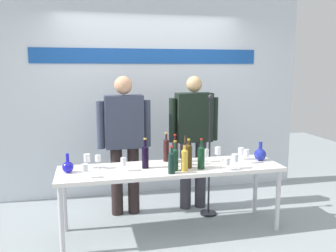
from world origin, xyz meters
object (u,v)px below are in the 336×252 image
at_px(display_table, 171,172).
at_px(decanter_blue_right, 260,154).
at_px(wine_bottle_2, 175,158).
at_px(wine_glass_right_5, 206,153).
at_px(wine_bottle_1, 189,155).
at_px(wine_bottle_5, 185,159).
at_px(wine_glass_left_1, 98,159).
at_px(wine_glass_right_4, 241,151).
at_px(wine_glass_right_1, 235,158).
at_px(wine_glass_right_3, 246,153).
at_px(wine_glass_left_3, 87,158).
at_px(wine_bottle_7, 145,156).
at_px(decanter_blue_left, 68,167).
at_px(wine_glass_left_0, 85,168).
at_px(wine_bottle_0, 201,156).
at_px(wine_bottle_8, 185,153).
at_px(wine_bottle_4, 172,162).
at_px(presenter_right, 194,134).
at_px(wine_bottle_6, 166,149).
at_px(wine_bottle_3, 175,150).
at_px(presenter_left, 124,136).
at_px(wine_glass_left_2, 123,162).
at_px(wine_glass_right_2, 227,162).
at_px(microphone_stand, 209,176).

relative_size(display_table, decanter_blue_right, 11.01).
height_order(wine_bottle_2, wine_glass_right_5, wine_bottle_2).
height_order(wine_bottle_1, wine_bottle_5, wine_bottle_1).
xyz_separation_m(wine_bottle_2, wine_glass_left_1, (-0.77, 0.25, -0.02)).
bearing_deg(wine_glass_right_4, wine_glass_right_1, -123.67).
bearing_deg(wine_glass_right_3, wine_glass_left_3, 173.36).
bearing_deg(wine_bottle_7, decanter_blue_left, 179.01).
distance_m(wine_bottle_2, wine_glass_left_0, 0.91).
bearing_deg(wine_glass_right_1, wine_bottle_0, 167.43).
height_order(wine_bottle_8, wine_glass_left_1, wine_bottle_8).
relative_size(wine_bottle_1, wine_bottle_4, 1.11).
height_order(presenter_right, wine_glass_right_1, presenter_right).
relative_size(wine_glass_left_3, wine_glass_right_5, 1.02).
xyz_separation_m(wine_bottle_5, wine_bottle_6, (-0.10, 0.41, 0.01)).
xyz_separation_m(presenter_right, wine_bottle_3, (-0.35, -0.42, -0.10)).
distance_m(decanter_blue_right, presenter_left, 1.60).
bearing_deg(wine_glass_left_3, wine_glass_left_2, -28.61).
distance_m(wine_bottle_1, wine_bottle_2, 0.18).
bearing_deg(presenter_right, wine_glass_left_2, -145.84).
bearing_deg(decanter_blue_left, wine_bottle_7, -0.99).
bearing_deg(wine_bottle_5, wine_bottle_1, 51.00).
height_order(wine_bottle_6, wine_glass_right_2, wine_bottle_6).
distance_m(presenter_right, wine_bottle_2, 0.86).
xyz_separation_m(wine_glass_right_3, microphone_stand, (-0.29, 0.38, -0.35)).
distance_m(wine_bottle_4, wine_glass_right_1, 0.69).
distance_m(wine_bottle_6, wine_glass_right_4, 0.87).
height_order(presenter_right, wine_glass_left_2, presenter_right).
height_order(wine_glass_left_1, wine_glass_left_3, wine_glass_left_3).
bearing_deg(wine_bottle_6, wine_bottle_8, -50.56).
height_order(decanter_blue_left, wine_glass_left_1, decanter_blue_left).
bearing_deg(wine_bottle_1, wine_glass_right_5, 35.55).
distance_m(decanter_blue_left, wine_bottle_8, 1.23).
height_order(wine_bottle_2, wine_glass_left_2, wine_bottle_2).
height_order(wine_bottle_0, microphone_stand, microphone_stand).
xyz_separation_m(decanter_blue_right, wine_glass_left_1, (-1.82, 0.07, 0.03)).
bearing_deg(wine_bottle_0, wine_glass_left_0, -177.39).
distance_m(decanter_blue_right, wine_glass_right_3, 0.23).
height_order(wine_bottle_3, wine_bottle_4, wine_bottle_3).
xyz_separation_m(wine_glass_left_1, wine_glass_left_3, (-0.11, 0.05, 0.00)).
bearing_deg(wine_glass_left_0, wine_bottle_1, 5.88).
xyz_separation_m(wine_bottle_7, wine_glass_right_3, (1.12, -0.07, -0.02)).
bearing_deg(wine_bottle_8, wine_bottle_6, 129.44).
xyz_separation_m(wine_bottle_8, wine_glass_left_0, (-1.06, -0.23, -0.03)).
distance_m(wine_bottle_1, wine_glass_right_4, 0.72).
distance_m(display_table, wine_bottle_5, 0.27).
xyz_separation_m(decanter_blue_right, wine_glass_right_4, (-0.20, 0.09, 0.02)).
bearing_deg(wine_glass_right_3, display_table, 176.89).
bearing_deg(decanter_blue_right, microphone_stand, 148.84).
bearing_deg(wine_bottle_1, wine_glass_right_3, 3.12).
xyz_separation_m(wine_bottle_6, microphone_stand, (0.55, 0.10, -0.38)).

